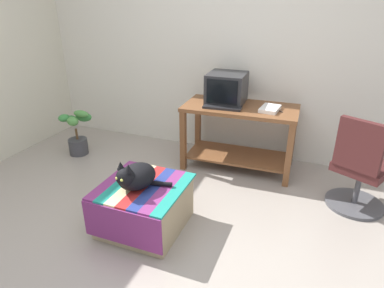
{
  "coord_description": "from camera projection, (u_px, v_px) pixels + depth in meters",
  "views": [
    {
      "loc": [
        1.06,
        -1.76,
        1.81
      ],
      "look_at": [
        0.04,
        0.85,
        0.55
      ],
      "focal_mm": 31.0,
      "sensor_mm": 36.0,
      "label": 1
    }
  ],
  "objects": [
    {
      "name": "ground_plane",
      "position": [
        148.0,
        249.0,
        2.59
      ],
      "size": [
        14.0,
        14.0,
        0.0
      ],
      "primitive_type": "plane",
      "color": "#9E9389"
    },
    {
      "name": "back_wall",
      "position": [
        227.0,
        44.0,
        3.8
      ],
      "size": [
        8.0,
        0.1,
        2.6
      ],
      "primitive_type": "cube",
      "color": "silver",
      "rests_on": "ground_plane"
    },
    {
      "name": "desk",
      "position": [
        239.0,
        127.0,
        3.64
      ],
      "size": [
        1.23,
        0.64,
        0.73
      ],
      "rotation": [
        0.0,
        0.0,
        0.04
      ],
      "color": "brown",
      "rests_on": "ground_plane"
    },
    {
      "name": "tv_monitor",
      "position": [
        227.0,
        88.0,
        3.61
      ],
      "size": [
        0.42,
        0.44,
        0.32
      ],
      "rotation": [
        0.0,
        0.0,
        0.04
      ],
      "color": "#28282B",
      "rests_on": "desk"
    },
    {
      "name": "keyboard",
      "position": [
        222.0,
        107.0,
        3.48
      ],
      "size": [
        0.41,
        0.18,
        0.02
      ],
      "primitive_type": "cube",
      "rotation": [
        0.0,
        0.0,
        0.08
      ],
      "color": "black",
      "rests_on": "desk"
    },
    {
      "name": "book",
      "position": [
        270.0,
        109.0,
        3.41
      ],
      "size": [
        0.2,
        0.28,
        0.04
      ],
      "primitive_type": "cube",
      "rotation": [
        0.0,
        0.0,
        -0.1
      ],
      "color": "white",
      "rests_on": "desk"
    },
    {
      "name": "ottoman_with_blanket",
      "position": [
        144.0,
        206.0,
        2.77
      ],
      "size": [
        0.67,
        0.69,
        0.4
      ],
      "color": "tan",
      "rests_on": "ground_plane"
    },
    {
      "name": "cat",
      "position": [
        135.0,
        176.0,
        2.61
      ],
      "size": [
        0.43,
        0.39,
        0.27
      ],
      "rotation": [
        0.0,
        0.0,
        -0.21
      ],
      "color": "black",
      "rests_on": "ottoman_with_blanket"
    },
    {
      "name": "potted_plant",
      "position": [
        77.0,
        133.0,
        4.05
      ],
      "size": [
        0.36,
        0.33,
        0.57
      ],
      "color": "#3D3D42",
      "rests_on": "ground_plane"
    },
    {
      "name": "office_chair",
      "position": [
        359.0,
        171.0,
        2.94
      ],
      "size": [
        0.56,
        0.56,
        0.89
      ],
      "rotation": [
        0.0,
        0.0,
        2.69
      ],
      "color": "#4C4C51",
      "rests_on": "ground_plane"
    },
    {
      "name": "pen",
      "position": [
        278.0,
        110.0,
        3.41
      ],
      "size": [
        0.11,
        0.1,
        0.01
      ],
      "primitive_type": "cylinder",
      "rotation": [
        0.0,
        1.57,
        2.38
      ],
      "color": "black",
      "rests_on": "desk"
    }
  ]
}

